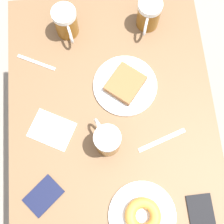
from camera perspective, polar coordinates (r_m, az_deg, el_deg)
The scene contains 12 objects.
ground_plane at distance 1.90m, azimuth 0.00°, elevation -6.10°, with size 8.00×8.00×0.00m, color gray.
table at distance 1.25m, azimuth 0.00°, elevation -1.00°, with size 0.79×1.07×0.73m.
plate_with_cake at distance 1.21m, azimuth 2.42°, elevation 5.02°, with size 0.25×0.25×0.04m.
plate_with_donut at distance 1.13m, azimuth 5.61°, elevation -18.36°, with size 0.24×0.24×0.05m.
beer_mug_left at distance 1.10m, azimuth -0.90°, elevation -5.19°, with size 0.09×0.13×0.13m.
beer_mug_center at distance 1.29m, azimuth 6.71°, elevation 17.29°, with size 0.09×0.14×0.13m.
beer_mug_right at distance 1.28m, azimuth -8.42°, elevation 15.91°, with size 0.09×0.14×0.13m.
napkin_folded at distance 1.19m, azimuth -10.94°, elevation -3.22°, with size 0.19×0.18×0.00m.
fork at distance 1.29m, azimuth -13.66°, elevation 8.81°, with size 0.15×0.08×0.00m.
knife at distance 1.18m, azimuth 9.11°, elevation -5.11°, with size 0.19×0.08×0.00m.
passport_near_edge at distance 1.18m, azimuth 15.97°, elevation -17.31°, with size 0.09×0.13×0.01m.
passport_far_edge at distance 1.17m, azimuth -12.43°, elevation -14.74°, with size 0.15×0.15×0.01m.
Camera 1 is at (-0.03, -0.31, 1.88)m, focal length 50.00 mm.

